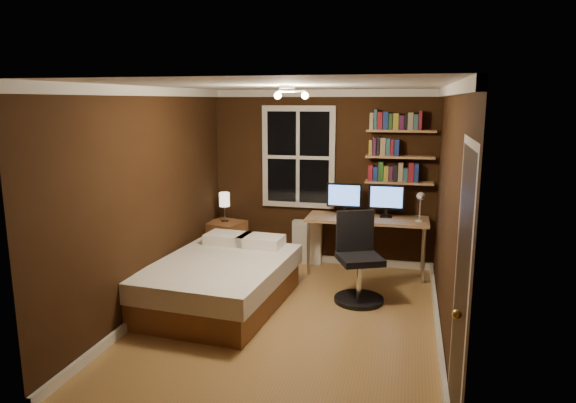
% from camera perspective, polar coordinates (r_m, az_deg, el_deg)
% --- Properties ---
extents(floor, '(4.20, 4.20, 0.00)m').
position_cam_1_polar(floor, '(5.76, 0.11, -12.93)').
color(floor, olive).
rests_on(floor, ground).
extents(wall_back, '(3.20, 0.04, 2.50)m').
position_cam_1_polar(wall_back, '(7.40, 3.86, 2.59)').
color(wall_back, black).
rests_on(wall_back, ground).
extents(wall_left, '(0.04, 4.20, 2.50)m').
position_cam_1_polar(wall_left, '(5.94, -15.08, 0.08)').
color(wall_left, black).
rests_on(wall_left, ground).
extents(wall_right, '(0.04, 4.20, 2.50)m').
position_cam_1_polar(wall_right, '(5.25, 17.38, -1.48)').
color(wall_right, black).
rests_on(wall_right, ground).
extents(ceiling, '(3.20, 4.20, 0.02)m').
position_cam_1_polar(ceiling, '(5.26, 0.12, 12.77)').
color(ceiling, white).
rests_on(ceiling, wall_back).
extents(window, '(1.06, 0.06, 1.46)m').
position_cam_1_polar(window, '(7.39, 1.16, 4.95)').
color(window, silver).
rests_on(window, wall_back).
extents(door, '(0.03, 0.82, 2.05)m').
position_cam_1_polar(door, '(3.83, 18.53, -9.76)').
color(door, black).
rests_on(door, ground).
extents(door_knob, '(0.06, 0.06, 0.06)m').
position_cam_1_polar(door_knob, '(3.55, 18.26, -11.83)').
color(door_knob, gold).
rests_on(door_knob, door).
extents(ceiling_fixture, '(0.44, 0.44, 0.18)m').
position_cam_1_polar(ceiling_fixture, '(5.16, -0.14, 11.69)').
color(ceiling_fixture, beige).
rests_on(ceiling_fixture, ceiling).
extents(bookshelf_lower, '(0.92, 0.22, 0.03)m').
position_cam_1_polar(bookshelf_lower, '(7.18, 12.23, 2.09)').
color(bookshelf_lower, tan).
rests_on(bookshelf_lower, wall_back).
extents(books_row_lower, '(0.60, 0.16, 0.23)m').
position_cam_1_polar(books_row_lower, '(7.16, 12.27, 3.12)').
color(books_row_lower, maroon).
rests_on(books_row_lower, bookshelf_lower).
extents(bookshelf_middle, '(0.92, 0.22, 0.03)m').
position_cam_1_polar(bookshelf_middle, '(7.14, 12.34, 4.87)').
color(bookshelf_middle, tan).
rests_on(bookshelf_middle, wall_back).
extents(books_row_middle, '(0.42, 0.16, 0.23)m').
position_cam_1_polar(books_row_middle, '(7.13, 12.39, 5.91)').
color(books_row_middle, navy).
rests_on(books_row_middle, bookshelf_middle).
extents(bookshelf_upper, '(0.92, 0.22, 0.03)m').
position_cam_1_polar(bookshelf_upper, '(7.11, 12.46, 7.67)').
color(bookshelf_upper, tan).
rests_on(bookshelf_upper, wall_back).
extents(books_row_upper, '(0.66, 0.16, 0.23)m').
position_cam_1_polar(books_row_upper, '(7.10, 12.51, 8.72)').
color(books_row_upper, '#265524').
rests_on(books_row_upper, bookshelf_upper).
extents(bed, '(1.56, 2.06, 0.66)m').
position_cam_1_polar(bed, '(6.09, -7.43, -8.78)').
color(bed, brown).
rests_on(bed, ground).
extents(nightstand, '(0.60, 0.60, 0.61)m').
position_cam_1_polar(nightstand, '(7.61, -6.96, -4.51)').
color(nightstand, brown).
rests_on(nightstand, ground).
extents(bedside_lamp, '(0.15, 0.15, 0.44)m').
position_cam_1_polar(bedside_lamp, '(7.49, -7.06, -0.65)').
color(bedside_lamp, white).
rests_on(bedside_lamp, nightstand).
extents(radiator, '(0.42, 0.15, 0.63)m').
position_cam_1_polar(radiator, '(7.52, 2.14, -4.53)').
color(radiator, silver).
rests_on(radiator, ground).
extents(desk, '(1.64, 0.62, 0.78)m').
position_cam_1_polar(desk, '(7.10, 8.78, -2.26)').
color(desk, tan).
rests_on(desk, ground).
extents(monitor_left, '(0.48, 0.12, 0.45)m').
position_cam_1_polar(monitor_left, '(7.15, 6.25, 0.25)').
color(monitor_left, black).
rests_on(monitor_left, desk).
extents(monitor_right, '(0.48, 0.12, 0.45)m').
position_cam_1_polar(monitor_right, '(7.11, 10.88, 0.04)').
color(monitor_right, black).
rests_on(monitor_right, desk).
extents(desk_lamp, '(0.14, 0.32, 0.44)m').
position_cam_1_polar(desk_lamp, '(6.88, 14.48, -0.52)').
color(desk_lamp, silver).
rests_on(desk_lamp, desk).
extents(office_chair, '(0.63, 0.63, 1.07)m').
position_cam_1_polar(office_chair, '(6.18, 7.81, -7.21)').
color(office_chair, black).
rests_on(office_chair, ground).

